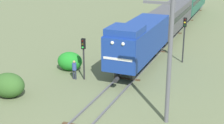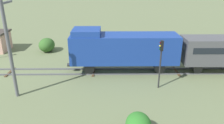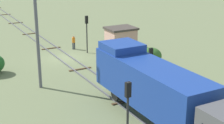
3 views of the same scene
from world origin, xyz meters
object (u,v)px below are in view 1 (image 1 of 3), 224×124
object	(u,v)px
passenger_car_trailing	(191,0)
traffic_signal_far	(184,32)
worker_by_signal	(74,68)
traffic_signal_mid	(83,51)
locomotive	(139,40)
catenary_mast	(169,59)
passenger_car_leading	(171,16)

from	to	relation	value
passenger_car_trailing	traffic_signal_far	size ratio (longest dim) A/B	3.10
traffic_signal_far	passenger_car_trailing	bearing A→B (deg)	98.28
passenger_car_trailing	worker_by_signal	distance (m)	33.07
traffic_signal_mid	traffic_signal_far	distance (m)	10.48
worker_by_signal	traffic_signal_mid	bearing A→B (deg)	-99.63
locomotive	worker_by_signal	bearing A→B (deg)	-130.98
traffic_signal_far	catenary_mast	distance (m)	12.67
locomotive	worker_by_signal	xyz separation A→B (m)	(-4.20, -4.84, -1.78)
locomotive	worker_by_signal	world-z (taller)	locomotive
traffic_signal_far	worker_by_signal	distance (m)	11.39
passenger_car_trailing	catenary_mast	size ratio (longest dim) A/B	1.71
passenger_car_trailing	traffic_signal_mid	bearing A→B (deg)	-95.97
traffic_signal_far	passenger_car_leading	bearing A→B (deg)	109.53
locomotive	traffic_signal_mid	world-z (taller)	locomotive
traffic_signal_far	catenary_mast	bearing A→B (deg)	-83.90
passenger_car_trailing	catenary_mast	world-z (taller)	catenary_mast
traffic_signal_mid	traffic_signal_far	bearing A→B (deg)	48.01
passenger_car_trailing	worker_by_signal	xyz separation A→B (m)	(-4.20, -32.77, -1.53)
passenger_car_leading	traffic_signal_far	xyz separation A→B (m)	(3.60, -10.15, 0.60)
passenger_car_leading	traffic_signal_mid	world-z (taller)	passenger_car_leading
traffic_signal_mid	catenary_mast	size ratio (longest dim) A/B	0.45
locomotive	catenary_mast	bearing A→B (deg)	-62.15
passenger_car_leading	worker_by_signal	size ratio (longest dim) A/B	8.24
locomotive	passenger_car_trailing	world-z (taller)	locomotive
traffic_signal_mid	worker_by_signal	bearing A→B (deg)	-162.86
locomotive	traffic_signal_far	world-z (taller)	locomotive
passenger_car_trailing	traffic_signal_mid	xyz separation A→B (m)	(-3.40, -32.52, 0.04)
traffic_signal_mid	traffic_signal_far	world-z (taller)	traffic_signal_far
locomotive	traffic_signal_far	size ratio (longest dim) A/B	2.57
locomotive	passenger_car_leading	bearing A→B (deg)	90.00
traffic_signal_far	worker_by_signal	world-z (taller)	traffic_signal_far
passenger_car_trailing	traffic_signal_far	world-z (taller)	traffic_signal_far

